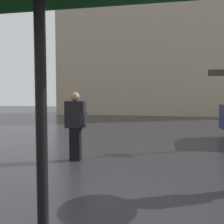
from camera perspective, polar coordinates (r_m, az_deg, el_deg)
pedestrian_with_bag at (r=6.07m, az=-7.95°, el=-2.15°), size 0.49×0.24×1.60m
building_block at (r=21.52m, az=10.08°, el=22.83°), size 15.44×2.72×17.15m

